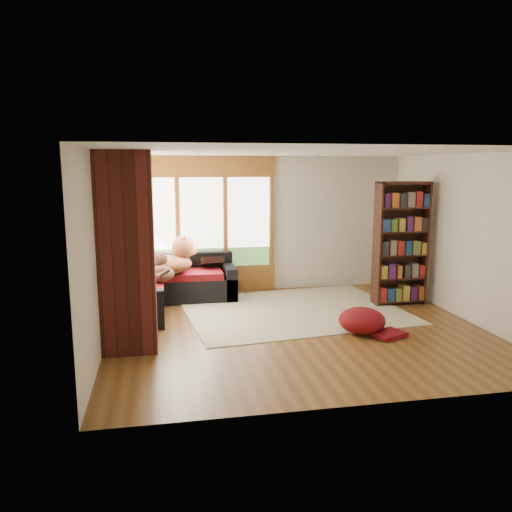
{
  "coord_description": "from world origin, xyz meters",
  "views": [
    {
      "loc": [
        -1.94,
        -6.94,
        2.39
      ],
      "look_at": [
        -0.44,
        0.98,
        0.95
      ],
      "focal_mm": 35.0,
      "sensor_mm": 36.0,
      "label": 1
    }
  ],
  "objects": [
    {
      "name": "area_rug",
      "position": [
        0.19,
        0.92,
        0.01
      ],
      "size": [
        3.82,
        3.08,
        0.01
      ],
      "primitive_type": "cube",
      "rotation": [
        0.0,
        0.0,
        0.11
      ],
      "color": "silver",
      "rests_on": "ground"
    },
    {
      "name": "roller_blind",
      "position": [
        -2.69,
        2.03,
        1.75
      ],
      "size": [
        0.03,
        0.72,
        0.9
      ],
      "primitive_type": "cube",
      "color": "#7B9251",
      "rests_on": "wall_left"
    },
    {
      "name": "wall_front",
      "position": [
        0.0,
        -2.5,
        1.3
      ],
      "size": [
        5.5,
        0.04,
        2.6
      ],
      "primitive_type": "cube",
      "color": "silver",
      "rests_on": "ground"
    },
    {
      "name": "windows_left",
      "position": [
        -2.72,
        1.2,
        1.35
      ],
      "size": [
        0.1,
        2.62,
        1.9
      ],
      "color": "#9A6127",
      "rests_on": "wall_left"
    },
    {
      "name": "floor",
      "position": [
        0.0,
        0.0,
        0.0
      ],
      "size": [
        5.5,
        5.5,
        0.0
      ],
      "primitive_type": "plane",
      "color": "brown",
      "rests_on": "ground"
    },
    {
      "name": "dog_tan",
      "position": [
        -1.84,
        1.75,
        0.83
      ],
      "size": [
        1.18,
        0.96,
        0.58
      ],
      "rotation": [
        0.0,
        0.0,
        0.37
      ],
      "color": "brown",
      "rests_on": "sectional_sofa"
    },
    {
      "name": "wall_right",
      "position": [
        2.75,
        0.0,
        1.3
      ],
      "size": [
        0.04,
        5.0,
        2.6
      ],
      "primitive_type": "cube",
      "color": "silver",
      "rests_on": "ground"
    },
    {
      "name": "throw_pillows",
      "position": [
        -1.86,
        1.75,
        0.75
      ],
      "size": [
        1.98,
        1.68,
        0.45
      ],
      "color": "black",
      "rests_on": "sectional_sofa"
    },
    {
      "name": "sectional_sofa",
      "position": [
        -1.95,
        1.7,
        0.3
      ],
      "size": [
        2.2,
        2.2,
        0.8
      ],
      "rotation": [
        0.0,
        0.0,
        0.03
      ],
      "color": "black",
      "rests_on": "ground"
    },
    {
      "name": "windows_back",
      "position": [
        -1.2,
        2.47,
        1.35
      ],
      "size": [
        2.82,
        0.1,
        1.9
      ],
      "color": "#9A6127",
      "rests_on": "wall_back"
    },
    {
      "name": "wall_left",
      "position": [
        -2.75,
        0.0,
        1.3
      ],
      "size": [
        0.04,
        5.0,
        2.6
      ],
      "primitive_type": "cube",
      "color": "silver",
      "rests_on": "ground"
    },
    {
      "name": "pouf",
      "position": [
        0.88,
        -0.36,
        0.2
      ],
      "size": [
        0.84,
        0.84,
        0.37
      ],
      "primitive_type": "ellipsoid",
      "rotation": [
        0.0,
        0.0,
        -0.28
      ],
      "color": "maroon",
      "rests_on": "area_rug"
    },
    {
      "name": "dog_brindle",
      "position": [
        -1.99,
        1.32,
        0.73
      ],
      "size": [
        0.5,
        0.75,
        0.39
      ],
      "rotation": [
        0.0,
        0.0,
        1.66
      ],
      "color": "#2F1E17",
      "rests_on": "sectional_sofa"
    },
    {
      "name": "bookshelf",
      "position": [
        2.14,
        1.01,
        1.08
      ],
      "size": [
        0.92,
        0.31,
        2.15
      ],
      "color": "#361A12",
      "rests_on": "ground"
    },
    {
      "name": "ceiling",
      "position": [
        0.0,
        0.0,
        2.6
      ],
      "size": [
        5.5,
        5.5,
        0.0
      ],
      "primitive_type": "plane",
      "color": "white"
    },
    {
      "name": "brick_chimney",
      "position": [
        -2.4,
        -0.35,
        1.3
      ],
      "size": [
        0.7,
        0.7,
        2.6
      ],
      "primitive_type": "cube",
      "color": "#471914",
      "rests_on": "ground"
    },
    {
      "name": "wall_back",
      "position": [
        0.0,
        2.5,
        1.3
      ],
      "size": [
        5.5,
        0.04,
        2.6
      ],
      "primitive_type": "cube",
      "color": "silver",
      "rests_on": "ground"
    }
  ]
}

